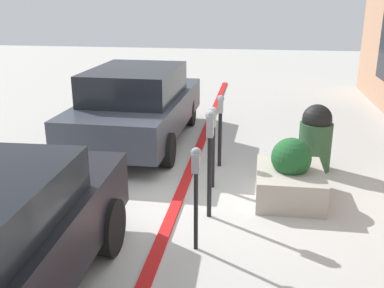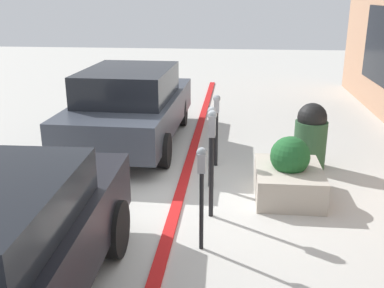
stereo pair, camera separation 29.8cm
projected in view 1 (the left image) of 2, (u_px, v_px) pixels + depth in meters
name	position (u px, v px, depth m)	size (l,w,h in m)	color
ground_plane	(184.00, 198.00, 6.97)	(40.00, 40.00, 0.00)	beige
curb_strip	(179.00, 197.00, 6.98)	(19.00, 0.16, 0.04)	red
parking_meter_nearest	(196.00, 177.00, 5.29)	(0.15, 0.13, 1.33)	black
parking_meter_second	(210.00, 147.00, 6.08)	(0.16, 0.13, 1.56)	black
parking_meter_middle	(213.00, 138.00, 7.12)	(0.15, 0.13, 1.35)	black
parking_meter_fourth	(220.00, 120.00, 8.01)	(0.15, 0.13, 1.33)	black
planter_box	(290.00, 177.00, 6.86)	(1.28, 1.00, 0.98)	#B2A899
parked_car_middle	(138.00, 104.00, 9.38)	(4.51, 2.04, 1.60)	#383D47
trash_bin	(315.00, 138.00, 7.95)	(0.58, 0.58, 1.20)	#2D5133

